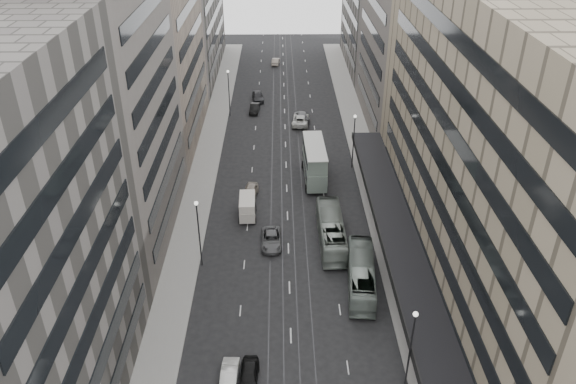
{
  "coord_description": "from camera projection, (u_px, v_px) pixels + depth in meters",
  "views": [
    {
      "loc": [
        -0.89,
        -38.03,
        38.75
      ],
      "look_at": [
        -0.0,
        17.8,
        5.97
      ],
      "focal_mm": 35.0,
      "sensor_mm": 36.0,
      "label": 1
    }
  ],
  "objects": [
    {
      "name": "ground",
      "position": [
        291.0,
        343.0,
        52.43
      ],
      "size": [
        220.0,
        220.0,
        0.0
      ],
      "primitive_type": "plane",
      "color": "black",
      "rests_on": "ground"
    },
    {
      "name": "sidewalk_right",
      "position": [
        365.0,
        159.0,
        84.89
      ],
      "size": [
        4.0,
        125.0,
        0.15
      ],
      "primitive_type": "cube",
      "color": "gray",
      "rests_on": "ground"
    },
    {
      "name": "sidewalk_left",
      "position": [
        206.0,
        160.0,
        84.56
      ],
      "size": [
        4.0,
        125.0,
        0.15
      ],
      "primitive_type": "cube",
      "color": "gray",
      "rests_on": "ground"
    },
    {
      "name": "department_store",
      "position": [
        520.0,
        160.0,
        52.05
      ],
      "size": [
        19.2,
        60.0,
        30.0
      ],
      "color": "gray",
      "rests_on": "ground"
    },
    {
      "name": "building_right_mid",
      "position": [
        416.0,
        53.0,
        91.48
      ],
      "size": [
        15.0,
        28.0,
        24.0
      ],
      "primitive_type": "cube",
      "color": "#534D48",
      "rests_on": "ground"
    },
    {
      "name": "building_right_far",
      "position": [
        387.0,
        1.0,
        116.34
      ],
      "size": [
        15.0,
        32.0,
        28.0
      ],
      "primitive_type": "cube",
      "color": "#615D57",
      "rests_on": "ground"
    },
    {
      "name": "building_left_b",
      "position": [
        87.0,
        99.0,
        59.91
      ],
      "size": [
        15.0,
        26.0,
        34.0
      ],
      "primitive_type": "cube",
      "color": "#534D48",
      "rests_on": "ground"
    },
    {
      "name": "building_left_c",
      "position": [
        144.0,
        63.0,
        85.47
      ],
      "size": [
        15.0,
        28.0,
        25.0
      ],
      "primitive_type": "cube",
      "color": "gray",
      "rests_on": "ground"
    },
    {
      "name": "building_left_d",
      "position": [
        177.0,
        5.0,
        113.17
      ],
      "size": [
        15.0,
        38.0,
        28.0
      ],
      "primitive_type": "cube",
      "color": "#615D57",
      "rests_on": "ground"
    },
    {
      "name": "lamp_right_near",
      "position": [
        412.0,
        341.0,
        45.61
      ],
      "size": [
        0.44,
        0.44,
        8.32
      ],
      "color": "#262628",
      "rests_on": "ground"
    },
    {
      "name": "lamp_right_far",
      "position": [
        354.0,
        135.0,
        80.1
      ],
      "size": [
        0.44,
        0.44,
        8.32
      ],
      "color": "#262628",
      "rests_on": "ground"
    },
    {
      "name": "lamp_left_near",
      "position": [
        198.0,
        226.0,
        60.01
      ],
      "size": [
        0.44,
        0.44,
        8.32
      ],
      "color": "#262628",
      "rests_on": "ground"
    },
    {
      "name": "lamp_left_far",
      "position": [
        229.0,
        88.0,
        97.08
      ],
      "size": [
        0.44,
        0.44,
        8.32
      ],
      "color": "#262628",
      "rests_on": "ground"
    },
    {
      "name": "bus_near",
      "position": [
        361.0,
        274.0,
        58.77
      ],
      "size": [
        3.64,
        11.29,
        3.09
      ],
      "primitive_type": "imported",
      "rotation": [
        0.0,
        0.0,
        3.05
      ],
      "color": "gray",
      "rests_on": "ground"
    },
    {
      "name": "bus_far",
      "position": [
        331.0,
        230.0,
        65.65
      ],
      "size": [
        2.84,
        11.73,
        3.26
      ],
      "primitive_type": "imported",
      "rotation": [
        0.0,
        0.0,
        3.15
      ],
      "color": "gray",
      "rests_on": "ground"
    },
    {
      "name": "double_decker",
      "position": [
        315.0,
        161.0,
        78.16
      ],
      "size": [
        3.25,
        9.83,
        5.34
      ],
      "rotation": [
        0.0,
        0.0,
        0.03
      ],
      "color": "slate",
      "rests_on": "ground"
    },
    {
      "name": "panel_van",
      "position": [
        247.0,
        206.0,
        70.46
      ],
      "size": [
        2.27,
        4.43,
        2.75
      ],
      "rotation": [
        0.0,
        0.0,
        0.03
      ],
      "color": "beige",
      "rests_on": "ground"
    },
    {
      "name": "sedan_0",
      "position": [
        249.0,
        375.0,
        48.3
      ],
      "size": [
        1.8,
        4.13,
        1.39
      ],
      "primitive_type": "imported",
      "rotation": [
        0.0,
        0.0,
        -0.04
      ],
      "color": "black",
      "rests_on": "ground"
    },
    {
      "name": "sedan_1",
      "position": [
        229.0,
        377.0,
        48.12
      ],
      "size": [
        1.61,
        4.17,
        1.35
      ],
      "primitive_type": "imported",
      "rotation": [
        0.0,
        0.0,
        -0.04
      ],
      "color": "silver",
      "rests_on": "ground"
    },
    {
      "name": "sedan_2",
      "position": [
        271.0,
        240.0,
        65.64
      ],
      "size": [
        2.49,
        5.18,
        1.43
      ],
      "primitive_type": "imported",
      "rotation": [
        0.0,
        0.0,
        0.02
      ],
      "color": "#535355",
      "rests_on": "ground"
    },
    {
      "name": "sedan_4",
      "position": [
        250.0,
        192.0,
        75.02
      ],
      "size": [
        2.26,
        4.67,
        1.53
      ],
      "primitive_type": "imported",
      "rotation": [
        0.0,
        0.0,
        -0.1
      ],
      "color": "gray",
      "rests_on": "ground"
    },
    {
      "name": "sedan_5",
      "position": [
        255.0,
        108.0,
        100.72
      ],
      "size": [
        1.86,
        4.53,
        1.46
      ],
      "primitive_type": "imported",
      "rotation": [
        0.0,
        0.0,
        -0.07
      ],
      "color": "black",
      "rests_on": "ground"
    },
    {
      "name": "sedan_6",
      "position": [
        301.0,
        120.0,
        96.09
      ],
      "size": [
        3.32,
        6.16,
        1.64
      ],
      "primitive_type": "imported",
      "rotation": [
        0.0,
        0.0,
        3.04
      ],
      "color": "silver",
      "rests_on": "ground"
    },
    {
      "name": "sedan_7",
      "position": [
        302.0,
        117.0,
        97.35
      ],
      "size": [
        2.83,
        5.64,
        1.57
      ],
      "primitive_type": "imported",
      "rotation": [
        0.0,
        0.0,
        3.26
      ],
      "color": "#58585B",
      "rests_on": "ground"
    },
    {
      "name": "sedan_8",
      "position": [
        258.0,
        96.0,
        105.61
      ],
      "size": [
        2.53,
        5.17,
        1.7
      ],
      "primitive_type": "imported",
      "rotation": [
        0.0,
        0.0,
        0.11
      ],
      "color": "#28292B",
      "rests_on": "ground"
    },
    {
      "name": "sedan_9",
      "position": [
        276.0,
        61.0,
        124.81
      ],
      "size": [
        1.99,
        4.46,
        1.42
      ],
      "primitive_type": "imported",
      "rotation": [
        0.0,
        0.0,
        3.03
      ],
      "color": "#AC9D8E",
      "rests_on": "ground"
    }
  ]
}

